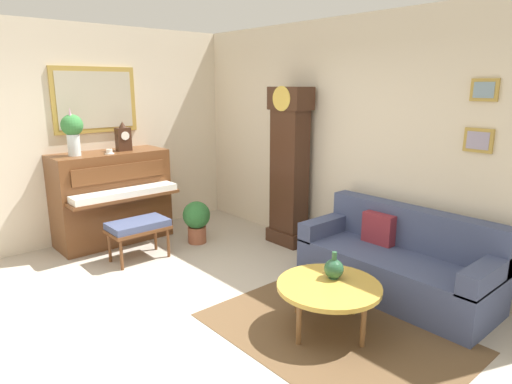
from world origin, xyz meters
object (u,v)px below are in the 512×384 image
(couch, at_px, (398,263))
(flower_vase, at_px, (72,130))
(teacup, at_px, (109,152))
(potted_plant, at_px, (197,219))
(grandfather_clock, at_px, (289,171))
(mantel_clock, at_px, (123,138))
(piano_bench, at_px, (138,227))
(green_jug, at_px, (334,269))
(coffee_table, at_px, (329,287))
(piano, at_px, (112,197))

(couch, distance_m, flower_vase, 4.01)
(teacup, height_order, potted_plant, teacup)
(grandfather_clock, height_order, potted_plant, grandfather_clock)
(couch, distance_m, mantel_clock, 3.70)
(couch, bearing_deg, potted_plant, -164.32)
(piano_bench, bearing_deg, flower_vase, -155.18)
(green_jug, relative_size, potted_plant, 0.43)
(coffee_table, bearing_deg, piano, -172.49)
(coffee_table, bearing_deg, grandfather_clock, 143.83)
(potted_plant, bearing_deg, piano, -134.57)
(grandfather_clock, height_order, teacup, grandfather_clock)
(grandfather_clock, distance_m, teacup, 2.28)
(piano, relative_size, piano_bench, 2.06)
(grandfather_clock, relative_size, potted_plant, 3.62)
(green_jug, bearing_deg, piano_bench, -165.87)
(grandfather_clock, xyz_separation_m, couch, (1.73, -0.20, -0.65))
(coffee_table, bearing_deg, teacup, -171.24)
(couch, relative_size, teacup, 16.38)
(grandfather_clock, distance_m, potted_plant, 1.37)
(coffee_table, height_order, potted_plant, potted_plant)
(piano, bearing_deg, coffee_table, 7.51)
(piano_bench, relative_size, flower_vase, 1.21)
(mantel_clock, height_order, flower_vase, flower_vase)
(piano, bearing_deg, potted_plant, 45.43)
(coffee_table, bearing_deg, flower_vase, -165.35)
(grandfather_clock, relative_size, teacup, 17.50)
(teacup, bearing_deg, piano, 160.45)
(teacup, bearing_deg, couch, 26.13)
(flower_vase, bearing_deg, mantel_clock, 89.96)
(piano, bearing_deg, couch, 24.41)
(couch, height_order, flower_vase, flower_vase)
(flower_vase, bearing_deg, teacup, 69.29)
(piano, xyz_separation_m, potted_plant, (0.78, 0.79, -0.29))
(mantel_clock, bearing_deg, grandfather_clock, 43.41)
(mantel_clock, height_order, teacup, mantel_clock)
(teacup, bearing_deg, mantel_clock, 118.56)
(piano, xyz_separation_m, grandfather_clock, (1.58, 1.70, 0.36))
(piano, distance_m, flower_vase, 1.00)
(grandfather_clock, distance_m, couch, 1.86)
(piano_bench, xyz_separation_m, flower_vase, (-0.81, -0.38, 1.11))
(grandfather_clock, distance_m, flower_vase, 2.70)
(green_jug, bearing_deg, grandfather_clock, 145.77)
(piano, xyz_separation_m, mantel_clock, (0.00, 0.21, 0.76))
(piano, relative_size, coffee_table, 1.64)
(flower_vase, distance_m, green_jug, 3.55)
(grandfather_clock, bearing_deg, teacup, -129.29)
(piano_bench, xyz_separation_m, coffee_table, (2.49, 0.49, -0.02))
(grandfather_clock, xyz_separation_m, green_jug, (1.67, -1.14, -0.46))
(piano, bearing_deg, mantel_clock, 89.42)
(teacup, bearing_deg, flower_vase, -110.71)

